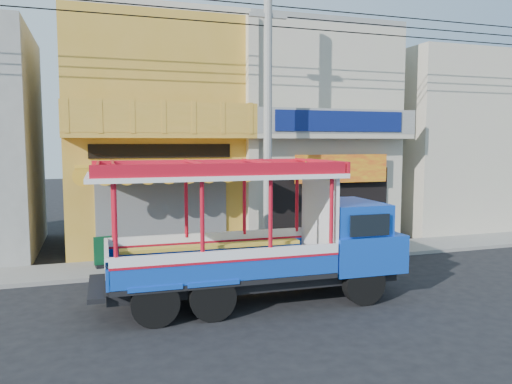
# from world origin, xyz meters

# --- Properties ---
(ground) EXTENTS (90.00, 90.00, 0.00)m
(ground) POSITION_xyz_m (0.00, 0.00, 0.00)
(ground) COLOR black
(ground) RESTS_ON ground
(sidewalk) EXTENTS (30.00, 2.00, 0.12)m
(sidewalk) POSITION_xyz_m (0.00, 4.00, 0.06)
(sidewalk) COLOR slate
(sidewalk) RESTS_ON ground
(shophouse_left) EXTENTS (6.00, 7.50, 8.24)m
(shophouse_left) POSITION_xyz_m (-4.00, 7.96, 4.11)
(shophouse_left) COLOR #BB8E29
(shophouse_left) RESTS_ON ground
(shophouse_right) EXTENTS (6.00, 6.75, 8.24)m
(shophouse_right) POSITION_xyz_m (2.00, 7.96, 4.11)
(shophouse_right) COLOR beige
(shophouse_right) RESTS_ON ground
(party_pilaster) EXTENTS (0.35, 0.30, 8.00)m
(party_pilaster) POSITION_xyz_m (-1.00, 4.85, 4.00)
(party_pilaster) COLOR beige
(party_pilaster) RESTS_ON ground
(filler_building_right) EXTENTS (6.00, 6.00, 7.60)m
(filler_building_right) POSITION_xyz_m (9.00, 8.00, 3.80)
(filler_building_right) COLOR beige
(filler_building_right) RESTS_ON ground
(utility_pole) EXTENTS (28.00, 0.26, 9.00)m
(utility_pole) POSITION_xyz_m (-0.85, 3.30, 5.03)
(utility_pole) COLOR gray
(utility_pole) RESTS_ON ground
(songthaew_truck) EXTENTS (7.33, 2.59, 3.40)m
(songthaew_truck) POSITION_xyz_m (-2.03, -0.04, 1.64)
(songthaew_truck) COLOR black
(songthaew_truck) RESTS_ON ground
(green_sign) EXTENTS (0.61, 0.36, 0.93)m
(green_sign) POSITION_xyz_m (-5.87, 4.07, 0.51)
(green_sign) COLOR black
(green_sign) RESTS_ON sidewalk
(potted_plant_a) EXTENTS (1.08, 1.00, 1.01)m
(potted_plant_a) POSITION_xyz_m (1.48, 4.41, 0.62)
(potted_plant_a) COLOR #224E16
(potted_plant_a) RESTS_ON sidewalk
(potted_plant_b) EXTENTS (0.66, 0.66, 0.94)m
(potted_plant_b) POSITION_xyz_m (2.55, 3.66, 0.59)
(potted_plant_b) COLOR #224E16
(potted_plant_b) RESTS_ON sidewalk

